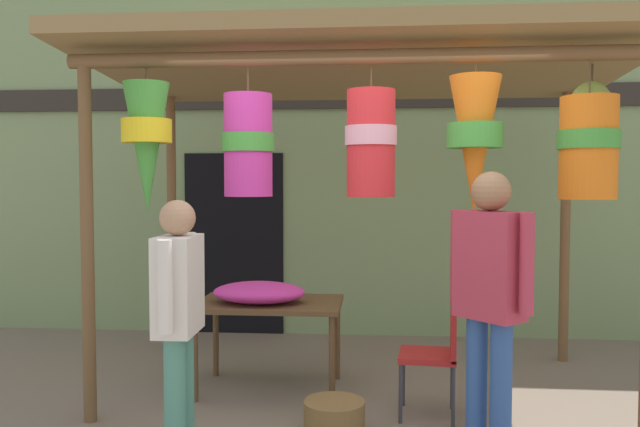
# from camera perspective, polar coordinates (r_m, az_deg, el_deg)

# --- Properties ---
(ground_plane) EXTENTS (30.00, 30.00, 0.00)m
(ground_plane) POSITION_cam_1_polar(r_m,az_deg,el_deg) (4.72, 2.95, -18.11)
(ground_plane) COLOR #756656
(shop_facade) EXTENTS (12.08, 0.29, 4.19)m
(shop_facade) POSITION_cam_1_polar(r_m,az_deg,el_deg) (7.12, 3.71, 6.11)
(shop_facade) COLOR #7A9360
(shop_facade) RESTS_ON ground_plane
(market_stall_canopy) EXTENTS (4.26, 2.36, 2.77)m
(market_stall_canopy) POSITION_cam_1_polar(r_m,az_deg,el_deg) (4.99, 4.40, 10.68)
(market_stall_canopy) COLOR brown
(market_stall_canopy) RESTS_ON ground_plane
(display_table) EXTENTS (1.16, 0.75, 0.72)m
(display_table) POSITION_cam_1_polar(r_m,az_deg,el_deg) (5.25, -4.50, -8.63)
(display_table) COLOR brown
(display_table) RESTS_ON ground_plane
(flower_heap_on_table) EXTENTS (0.73, 0.51, 0.17)m
(flower_heap_on_table) POSITION_cam_1_polar(r_m,az_deg,el_deg) (5.14, -5.30, -7.00)
(flower_heap_on_table) COLOR #D13399
(flower_heap_on_table) RESTS_ON display_table
(folding_chair) EXTENTS (0.44, 0.44, 0.84)m
(folding_chair) POSITION_cam_1_polar(r_m,az_deg,el_deg) (4.76, 10.48, -11.63)
(folding_chair) COLOR #AD1E1E
(folding_chair) RESTS_ON ground_plane
(wicker_basket_by_table) EXTENTS (0.41, 0.41, 0.23)m
(wicker_basket_by_table) POSITION_cam_1_polar(r_m,az_deg,el_deg) (4.49, 1.28, -17.70)
(wicker_basket_by_table) COLOR brown
(wicker_basket_by_table) RESTS_ON ground_plane
(vendor_in_orange) EXTENTS (0.43, 0.46, 1.75)m
(vendor_in_orange) POSITION_cam_1_polar(r_m,az_deg,el_deg) (4.01, 14.86, -6.53)
(vendor_in_orange) COLOR #2D5193
(vendor_in_orange) RESTS_ON ground_plane
(customer_foreground) EXTENTS (0.23, 0.59, 1.58)m
(customer_foreground) POSITION_cam_1_polar(r_m,az_deg,el_deg) (3.97, -12.47, -8.26)
(customer_foreground) COLOR #4C8E7A
(customer_foreground) RESTS_ON ground_plane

